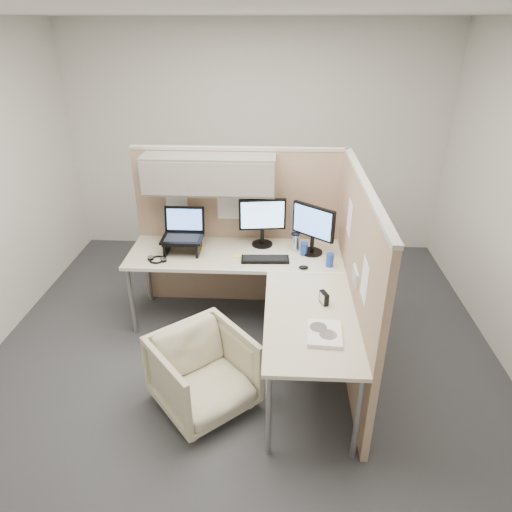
{
  "coord_description": "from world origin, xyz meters",
  "views": [
    {
      "loc": [
        0.28,
        -3.23,
        2.65
      ],
      "look_at": [
        0.1,
        0.25,
        0.85
      ],
      "focal_mm": 32.0,
      "sensor_mm": 36.0,
      "label": 1
    }
  ],
  "objects_px": {
    "monitor_left": "(262,218)",
    "keyboard": "(265,259)",
    "office_chair": "(203,370)",
    "desk": "(258,280)"
  },
  "relations": [
    {
      "from": "monitor_left",
      "to": "keyboard",
      "type": "distance_m",
      "value": 0.42
    },
    {
      "from": "office_chair",
      "to": "keyboard",
      "type": "xyz_separation_m",
      "value": [
        0.42,
        1.02,
        0.41
      ]
    },
    {
      "from": "desk",
      "to": "monitor_left",
      "type": "distance_m",
      "value": 0.67
    },
    {
      "from": "office_chair",
      "to": "keyboard",
      "type": "relative_size",
      "value": 1.57
    },
    {
      "from": "desk",
      "to": "office_chair",
      "type": "xyz_separation_m",
      "value": [
        -0.37,
        -0.75,
        -0.35
      ]
    },
    {
      "from": "desk",
      "to": "keyboard",
      "type": "xyz_separation_m",
      "value": [
        0.05,
        0.27,
        0.05
      ]
    },
    {
      "from": "desk",
      "to": "monitor_left",
      "type": "height_order",
      "value": "monitor_left"
    },
    {
      "from": "monitor_left",
      "to": "keyboard",
      "type": "height_order",
      "value": "monitor_left"
    },
    {
      "from": "desk",
      "to": "keyboard",
      "type": "height_order",
      "value": "keyboard"
    },
    {
      "from": "monitor_left",
      "to": "keyboard",
      "type": "bearing_deg",
      "value": -90.07
    }
  ]
}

